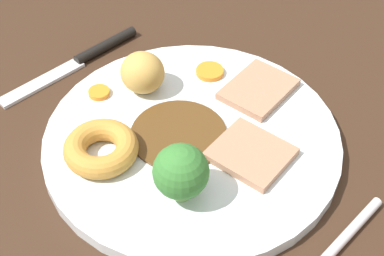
# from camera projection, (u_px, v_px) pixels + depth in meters

# --- Properties ---
(dining_table) EXTENTS (1.20, 0.84, 0.04)m
(dining_table) POSITION_uv_depth(u_px,v_px,m) (173.00, 144.00, 0.59)
(dining_table) COLOR #382316
(dining_table) RESTS_ON ground
(dinner_plate) EXTENTS (0.29, 0.29, 0.01)m
(dinner_plate) POSITION_uv_depth(u_px,v_px,m) (192.00, 140.00, 0.56)
(dinner_plate) COLOR white
(dinner_plate) RESTS_ON dining_table
(gravy_pool) EXTENTS (0.10, 0.10, 0.00)m
(gravy_pool) POSITION_uv_depth(u_px,v_px,m) (179.00, 134.00, 0.56)
(gravy_pool) COLOR #563819
(gravy_pool) RESTS_ON dinner_plate
(meat_slice_main) EXTENTS (0.07, 0.07, 0.01)m
(meat_slice_main) POSITION_uv_depth(u_px,v_px,m) (251.00, 154.00, 0.53)
(meat_slice_main) COLOR tan
(meat_slice_main) RESTS_ON dinner_plate
(meat_slice_under) EXTENTS (0.06, 0.08, 0.01)m
(meat_slice_under) POSITION_uv_depth(u_px,v_px,m) (258.00, 89.00, 0.60)
(meat_slice_under) COLOR tan
(meat_slice_under) RESTS_ON dinner_plate
(yorkshire_pudding) EXTENTS (0.07, 0.07, 0.02)m
(yorkshire_pudding) POSITION_uv_depth(u_px,v_px,m) (101.00, 148.00, 0.53)
(yorkshire_pudding) COLOR #C68938
(yorkshire_pudding) RESTS_ON dinner_plate
(roast_potato_left) EXTENTS (0.06, 0.06, 0.04)m
(roast_potato_left) POSITION_uv_depth(u_px,v_px,m) (143.00, 73.00, 0.59)
(roast_potato_left) COLOR tan
(roast_potato_left) RESTS_ON dinner_plate
(carrot_coin_front) EXTENTS (0.02, 0.02, 0.01)m
(carrot_coin_front) POSITION_uv_depth(u_px,v_px,m) (99.00, 93.00, 0.60)
(carrot_coin_front) COLOR orange
(carrot_coin_front) RESTS_ON dinner_plate
(carrot_coin_back) EXTENTS (0.03, 0.03, 0.01)m
(carrot_coin_back) POSITION_uv_depth(u_px,v_px,m) (210.00, 72.00, 0.62)
(carrot_coin_back) COLOR orange
(carrot_coin_back) RESTS_ON dinner_plate
(broccoli_floret) EXTENTS (0.05, 0.05, 0.06)m
(broccoli_floret) POSITION_uv_depth(u_px,v_px,m) (181.00, 172.00, 0.48)
(broccoli_floret) COLOR #8CB766
(broccoli_floret) RESTS_ON dinner_plate
(knife) EXTENTS (0.03, 0.19, 0.01)m
(knife) POSITION_uv_depth(u_px,v_px,m) (83.00, 58.00, 0.66)
(knife) COLOR black
(knife) RESTS_ON dining_table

